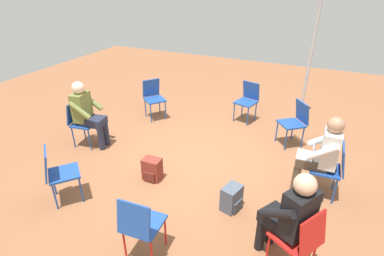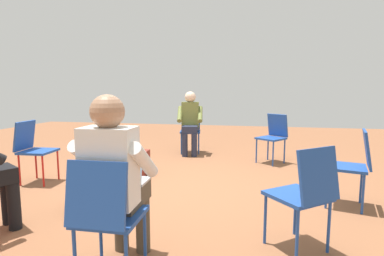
# 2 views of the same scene
# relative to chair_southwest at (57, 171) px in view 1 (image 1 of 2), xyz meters

# --- Properties ---
(ground_plane) EXTENTS (14.00, 14.00, 0.00)m
(ground_plane) POSITION_rel_chair_southwest_xyz_m (1.36, 1.60, -0.50)
(ground_plane) COLOR brown
(chair_southwest) EXTENTS (0.58, 0.59, 0.85)m
(chair_southwest) POSITION_rel_chair_southwest_xyz_m (0.00, 0.00, 0.00)
(chair_southwest) COLOR #1E4799
(chair_southwest) RESTS_ON ground
(chair_west) EXTENTS (0.49, 0.46, 0.85)m
(chair_west) POSITION_rel_chair_southwest_xyz_m (-0.85, 1.36, 0.00)
(chair_west) COLOR #1E4799
(chair_west) RESTS_ON ground
(chair_south) EXTENTS (0.42, 0.46, 0.85)m
(chair_south) POSITION_rel_chair_southwest_xyz_m (1.57, -0.34, 0.00)
(chair_south) COLOR #1E4799
(chair_south) RESTS_ON ground
(chair_east) EXTENTS (0.44, 0.41, 0.85)m
(chair_east) POSITION_rel_chair_southwest_xyz_m (3.41, 1.68, 0.00)
(chair_east) COLOR #1E4799
(chair_east) RESTS_ON ground
(chair_north) EXTENTS (0.49, 0.52, 0.85)m
(chair_north) POSITION_rel_chair_southwest_xyz_m (1.67, 3.66, 0.00)
(chair_north) COLOR #1E4799
(chair_north) RESTS_ON ground
(chair_northeast) EXTENTS (0.58, 0.58, 0.85)m
(chair_northeast) POSITION_rel_chair_southwest_xyz_m (2.74, 2.99, 0.00)
(chair_northeast) COLOR #1E4799
(chair_northeast) RESTS_ON ground
(chair_northwest) EXTENTS (0.58, 0.58, 0.85)m
(chair_northwest) POSITION_rel_chair_southwest_xyz_m (-0.26, 2.96, 0.00)
(chair_northwest) COLOR #1E4799
(chair_northwest) RESTS_ON ground
(chair_southeast) EXTENTS (0.57, 0.56, 0.85)m
(chair_southeast) POSITION_rel_chair_southwest_xyz_m (3.16, 0.18, 0.00)
(chair_southeast) COLOR red
(chair_southeast) RESTS_ON ground
(person_with_laptop) EXTENTS (0.53, 0.50, 1.24)m
(person_with_laptop) POSITION_rel_chair_southwest_xyz_m (3.24, 1.67, 0.20)
(person_with_laptop) COLOR #4C4233
(person_with_laptop) RESTS_ON ground
(person_in_black) EXTENTS (0.63, 0.62, 1.24)m
(person_in_black) POSITION_rel_chair_southwest_xyz_m (3.02, 0.26, 0.20)
(person_in_black) COLOR black
(person_in_black) RESTS_ON ground
(person_in_olive) EXTENTS (0.56, 0.55, 1.24)m
(person_in_olive) POSITION_rel_chair_southwest_xyz_m (-0.68, 1.38, 0.20)
(person_in_olive) COLOR #23283D
(person_in_olive) RESTS_ON ground
(backpack_near_laptop_user) EXTENTS (0.29, 0.26, 0.36)m
(backpack_near_laptop_user) POSITION_rel_chair_southwest_xyz_m (0.90, 0.95, -0.34)
(backpack_near_laptop_user) COLOR maroon
(backpack_near_laptop_user) RESTS_ON ground
(backpack_by_empty_chair) EXTENTS (0.29, 0.32, 0.36)m
(backpack_by_empty_chair) POSITION_rel_chair_southwest_xyz_m (2.24, 0.82, -0.34)
(backpack_by_empty_chair) COLOR #475160
(backpack_by_empty_chair) RESTS_ON ground
(tent_pole_far) EXTENTS (0.07, 0.07, 2.55)m
(tent_pole_far) POSITION_rel_chair_southwest_xyz_m (2.74, 4.33, 0.78)
(tent_pole_far) COLOR #B2B2B7
(tent_pole_far) RESTS_ON ground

